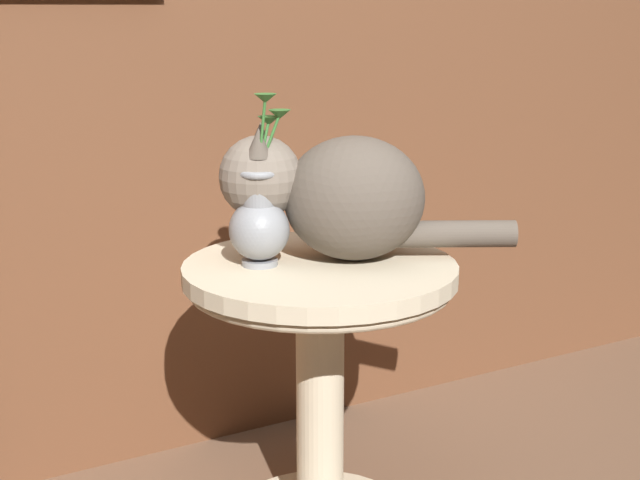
% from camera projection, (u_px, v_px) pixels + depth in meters
% --- Properties ---
extents(wicker_side_table, '(0.57, 0.57, 0.61)m').
position_uv_depth(wicker_side_table, '(320.00, 345.00, 1.91)').
color(wicker_side_table, beige).
rests_on(wicker_side_table, ground_plane).
extents(cat, '(0.56, 0.36, 0.28)m').
position_uv_depth(cat, '(338.00, 194.00, 1.87)').
color(cat, brown).
rests_on(cat, wicker_side_table).
extents(pewter_vase_with_ivy, '(0.12, 0.12, 0.35)m').
position_uv_depth(pewter_vase_with_ivy, '(260.00, 218.00, 1.83)').
color(pewter_vase_with_ivy, gray).
rests_on(pewter_vase_with_ivy, wicker_side_table).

